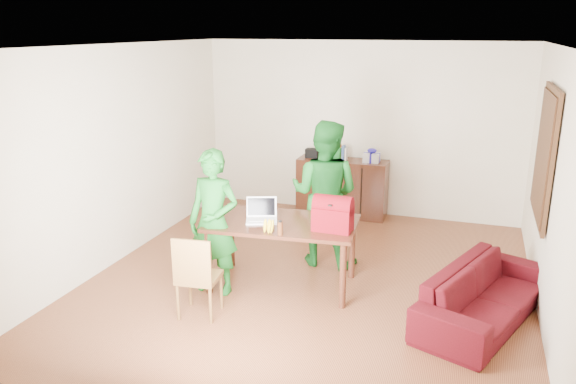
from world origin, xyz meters
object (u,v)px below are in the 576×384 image
(bottle, at_px, (280,228))
(chair, at_px, (199,292))
(red_bag, at_px, (333,217))
(laptop, at_px, (262,218))
(table, at_px, (282,230))
(person_far, at_px, (325,194))
(sofa, at_px, (485,295))
(person_near, at_px, (214,222))

(bottle, bearing_deg, chair, -142.79)
(chair, height_order, red_bag, red_bag)
(laptop, bearing_deg, red_bag, -21.43)
(table, xyz_separation_m, chair, (-0.59, -0.94, -0.42))
(person_far, xyz_separation_m, bottle, (-0.16, -1.19, -0.05))
(table, bearing_deg, sofa, -7.99)
(table, xyz_separation_m, person_near, (-0.67, -0.37, 0.14))
(table, relative_size, person_near, 1.06)
(chair, bearing_deg, red_bag, 29.04)
(table, xyz_separation_m, bottle, (0.12, -0.40, 0.18))
(table, distance_m, person_near, 0.78)
(laptop, distance_m, bottle, 0.47)
(chair, relative_size, bottle, 5.55)
(person_far, distance_m, bottle, 1.21)
(table, height_order, red_bag, red_bag)
(bottle, bearing_deg, person_near, 177.52)
(laptop, xyz_separation_m, sofa, (2.43, -0.03, -0.55))
(chair, height_order, person_near, person_near)
(table, relative_size, sofa, 0.92)
(sofa, bearing_deg, person_far, 86.73)
(chair, relative_size, person_near, 0.55)
(person_near, bearing_deg, bottle, 0.64)
(table, bearing_deg, bottle, -79.12)
(bottle, height_order, red_bag, red_bag)
(person_far, xyz_separation_m, sofa, (1.93, -0.90, -0.63))
(person_near, height_order, red_bag, person_near)
(person_far, distance_m, red_bag, 0.94)
(table, height_order, sofa, table)
(red_bag, bearing_deg, laptop, -178.92)
(red_bag, bearing_deg, table, 173.61)
(laptop, relative_size, bottle, 2.53)
(sofa, bearing_deg, bottle, 119.70)
(table, distance_m, red_bag, 0.66)
(person_near, xyz_separation_m, sofa, (2.88, 0.26, -0.54))
(laptop, height_order, sofa, laptop)
(chair, height_order, laptop, laptop)
(person_near, distance_m, sofa, 2.95)
(table, height_order, bottle, bottle)
(table, distance_m, person_far, 0.87)
(laptop, bearing_deg, sofa, -21.15)
(sofa, bearing_deg, person_near, 116.86)
(table, xyz_separation_m, laptop, (-0.22, -0.08, 0.14))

